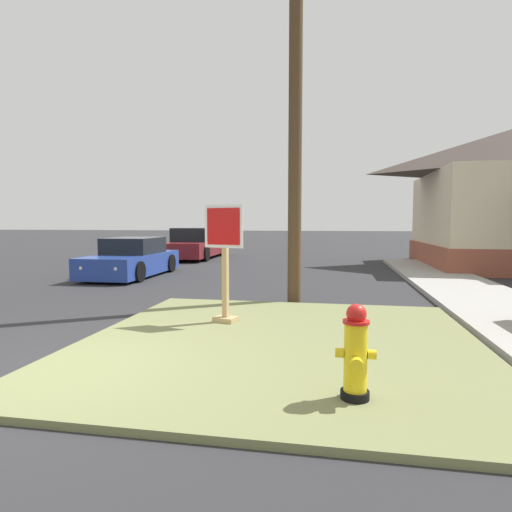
% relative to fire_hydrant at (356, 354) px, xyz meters
% --- Properties ---
extents(ground_plane, '(160.00, 160.00, 0.00)m').
position_rel_fire_hydrant_xyz_m(ground_plane, '(-3.41, 0.33, -0.51)').
color(ground_plane, '#2B2B2D').
extents(grass_corner_patch, '(5.61, 5.70, 0.08)m').
position_rel_fire_hydrant_xyz_m(grass_corner_patch, '(-0.96, 1.92, -0.47)').
color(grass_corner_patch, olive).
rests_on(grass_corner_patch, ground).
extents(sidewalk_strip, '(2.20, 18.22, 0.12)m').
position_rel_fire_hydrant_xyz_m(sidewalk_strip, '(3.05, 6.47, -0.45)').
color(sidewalk_strip, '#9E9B93').
rests_on(sidewalk_strip, ground).
extents(fire_hydrant, '(0.38, 0.34, 0.92)m').
position_rel_fire_hydrant_xyz_m(fire_hydrant, '(0.00, 0.00, 0.00)').
color(fire_hydrant, black).
rests_on(fire_hydrant, grass_corner_patch).
extents(stop_sign, '(0.69, 0.36, 1.97)m').
position_rel_fire_hydrant_xyz_m(stop_sign, '(-2.01, 2.83, 0.51)').
color(stop_sign, tan).
rests_on(stop_sign, grass_corner_patch).
extents(manhole_cover, '(0.70, 0.70, 0.02)m').
position_rel_fire_hydrant_xyz_m(manhole_cover, '(-2.76, 4.53, -0.51)').
color(manhole_cover, black).
rests_on(manhole_cover, ground).
extents(parked_sedan_blue, '(1.92, 4.23, 1.25)m').
position_rel_fire_hydrant_xyz_m(parked_sedan_blue, '(-6.69, 8.85, 0.03)').
color(parked_sedan_blue, '#233D93').
rests_on(parked_sedan_blue, ground).
extents(pickup_truck_maroon, '(2.10, 5.46, 1.48)m').
position_rel_fire_hydrant_xyz_m(pickup_truck_maroon, '(-6.78, 15.74, 0.10)').
color(pickup_truck_maroon, maroon).
rests_on(pickup_truck_maroon, ground).
extents(utility_pole, '(1.84, 0.29, 10.90)m').
position_rel_fire_hydrant_xyz_m(utility_pole, '(-1.05, 5.11, 5.17)').
color(utility_pole, '#4C3823').
rests_on(utility_pole, ground).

